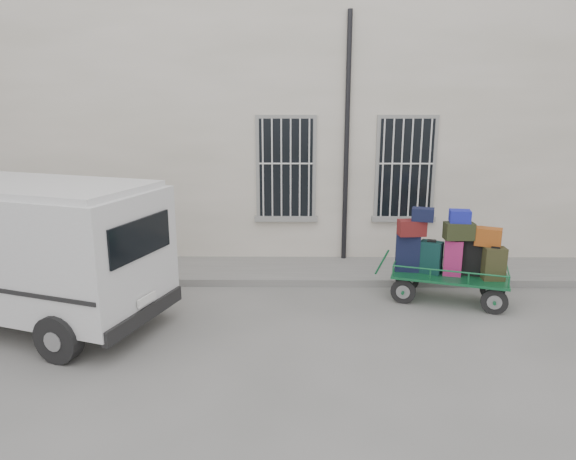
{
  "coord_description": "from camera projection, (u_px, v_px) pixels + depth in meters",
  "views": [
    {
      "loc": [
        -0.25,
        -8.61,
        3.68
      ],
      "look_at": [
        -0.34,
        1.0,
        1.3
      ],
      "focal_mm": 32.0,
      "sensor_mm": 36.0,
      "label": 1
    }
  ],
  "objects": [
    {
      "name": "ground",
      "position": [
        306.0,
        313.0,
        9.24
      ],
      "size": [
        80.0,
        80.0,
        0.0
      ],
      "primitive_type": "plane",
      "color": "slate",
      "rests_on": "ground"
    },
    {
      "name": "building",
      "position": [
        302.0,
        129.0,
        13.86
      ],
      "size": [
        24.0,
        5.15,
        6.0
      ],
      "color": "#BCB6A0",
      "rests_on": "ground"
    },
    {
      "name": "sidewalk",
      "position": [
        304.0,
        270.0,
        11.36
      ],
      "size": [
        24.0,
        1.7,
        0.15
      ],
      "primitive_type": "cube",
      "color": "slate",
      "rests_on": "ground"
    },
    {
      "name": "luggage_cart",
      "position": [
        449.0,
        256.0,
        9.59
      ],
      "size": [
        2.48,
        1.54,
        1.8
      ],
      "rotation": [
        0.0,
        0.0,
        -0.32
      ],
      "color": "black",
      "rests_on": "ground"
    },
    {
      "name": "van",
      "position": [
        21.0,
        243.0,
        8.59
      ],
      "size": [
        5.21,
        3.45,
        2.44
      ],
      "rotation": [
        0.0,
        0.0,
        -0.32
      ],
      "color": "silver",
      "rests_on": "ground"
    }
  ]
}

